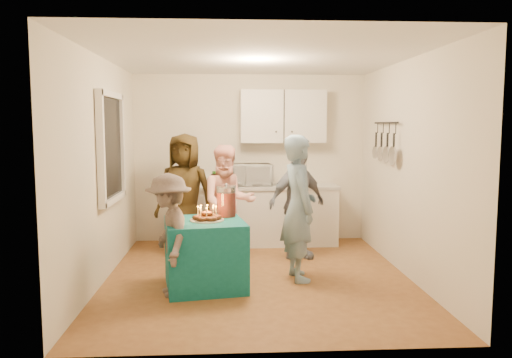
{
  "coord_description": "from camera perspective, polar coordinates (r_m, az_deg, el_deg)",
  "views": [
    {
      "loc": [
        -0.35,
        -5.82,
        1.81
      ],
      "look_at": [
        0.0,
        0.35,
        1.15
      ],
      "focal_mm": 35.0,
      "sensor_mm": 36.0,
      "label": 1
    }
  ],
  "objects": [
    {
      "name": "woman_back_right",
      "position": [
        6.79,
        4.73,
        -2.78
      ],
      "size": [
        0.96,
        0.77,
        1.53
      ],
      "primitive_type": "imported",
      "rotation": [
        0.0,
        0.0,
        0.52
      ],
      "color": "#0F1833",
      "rests_on": "floor"
    },
    {
      "name": "right_wall",
      "position": [
        6.23,
        16.97,
        1.13
      ],
      "size": [
        4.0,
        4.0,
        0.0
      ],
      "primitive_type": "plane",
      "color": "silver",
      "rests_on": "floor"
    },
    {
      "name": "child_near_left",
      "position": [
        5.43,
        -9.88,
        -6.27
      ],
      "size": [
        0.7,
        0.95,
        1.31
      ],
      "primitive_type": "imported",
      "rotation": [
        0.0,
        0.0,
        -1.3
      ],
      "color": "#5A4C48",
      "rests_on": "floor"
    },
    {
      "name": "woman_back_center",
      "position": [
        6.69,
        -3.22,
        -2.78
      ],
      "size": [
        0.85,
        0.71,
        1.56
      ],
      "primitive_type": "imported",
      "rotation": [
        0.0,
        0.0,
        0.17
      ],
      "color": "#FF8D85",
      "rests_on": "floor"
    },
    {
      "name": "man_birthday",
      "position": [
        5.87,
        4.9,
        -3.29
      ],
      "size": [
        0.5,
        0.68,
        1.71
      ],
      "primitive_type": "imported",
      "rotation": [
        0.0,
        0.0,
        1.72
      ],
      "color": "#7997B0",
      "rests_on": "floor"
    },
    {
      "name": "ceiling",
      "position": [
        5.88,
        0.2,
        13.81
      ],
      "size": [
        4.0,
        4.0,
        0.0
      ],
      "primitive_type": "plane",
      "color": "white",
      "rests_on": "floor"
    },
    {
      "name": "woman_back_left",
      "position": [
        7.06,
        -8.14,
        -1.75
      ],
      "size": [
        0.95,
        0.74,
        1.71
      ],
      "primitive_type": "imported",
      "rotation": [
        0.0,
        0.0,
        -0.26
      ],
      "color": "brown",
      "rests_on": "floor"
    },
    {
      "name": "countertop",
      "position": [
        7.6,
        0.93,
        -0.89
      ],
      "size": [
        2.24,
        0.62,
        0.05
      ],
      "primitive_type": "cube",
      "color": "beige",
      "rests_on": "counter"
    },
    {
      "name": "window_night",
      "position": [
        6.29,
        -16.33,
        3.48
      ],
      "size": [
        0.04,
        1.0,
        1.2
      ],
      "primitive_type": "cube",
      "color": "black",
      "rests_on": "left_wall"
    },
    {
      "name": "donut_cake",
      "position": [
        5.58,
        -5.62,
        -3.85
      ],
      "size": [
        0.38,
        0.38,
        0.18
      ],
      "primitive_type": null,
      "color": "#381C0C",
      "rests_on": "party_table"
    },
    {
      "name": "party_table",
      "position": [
        5.68,
        -5.84,
        -8.52
      ],
      "size": [
        0.98,
        0.98,
        0.76
      ],
      "primitive_type": "cube",
      "rotation": [
        0.0,
        0.0,
        0.17
      ],
      "color": "#0F5F65",
      "rests_on": "floor"
    },
    {
      "name": "left_wall",
      "position": [
        6.02,
        -17.18,
        0.96
      ],
      "size": [
        4.0,
        4.0,
        0.0
      ],
      "primitive_type": "plane",
      "color": "silver",
      "rests_on": "floor"
    },
    {
      "name": "microwave",
      "position": [
        7.56,
        -0.42,
        0.49
      ],
      "size": [
        0.61,
        0.45,
        0.32
      ],
      "primitive_type": "imported",
      "rotation": [
        0.0,
        0.0,
        0.09
      ],
      "color": "white",
      "rests_on": "countertop"
    },
    {
      "name": "punch_jar",
      "position": [
        5.8,
        -3.42,
        -2.64
      ],
      "size": [
        0.22,
        0.22,
        0.34
      ],
      "primitive_type": "cylinder",
      "color": "#AD1D0D",
      "rests_on": "party_table"
    },
    {
      "name": "floor",
      "position": [
        6.11,
        0.19,
        -11.15
      ],
      "size": [
        4.0,
        4.0,
        0.0
      ],
      "primitive_type": "plane",
      "color": "brown",
      "rests_on": "ground"
    },
    {
      "name": "pot_rack",
      "position": [
        6.84,
        14.4,
        4.15
      ],
      "size": [
        0.12,
        1.0,
        0.6
      ],
      "primitive_type": "cube",
      "color": "black",
      "rests_on": "right_wall"
    },
    {
      "name": "back_wall",
      "position": [
        7.84,
        -0.69,
        2.38
      ],
      "size": [
        3.6,
        3.6,
        0.0
      ],
      "primitive_type": "plane",
      "color": "silver",
      "rests_on": "floor"
    },
    {
      "name": "upper_cabinet",
      "position": [
        7.72,
        3.1,
        7.14
      ],
      "size": [
        1.3,
        0.3,
        0.8
      ],
      "primitive_type": "cube",
      "color": "white",
      "rests_on": "back_wall"
    },
    {
      "name": "counter",
      "position": [
        7.66,
        0.92,
        -4.27
      ],
      "size": [
        2.2,
        0.58,
        0.86
      ],
      "primitive_type": "cube",
      "color": "white",
      "rests_on": "floor"
    }
  ]
}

